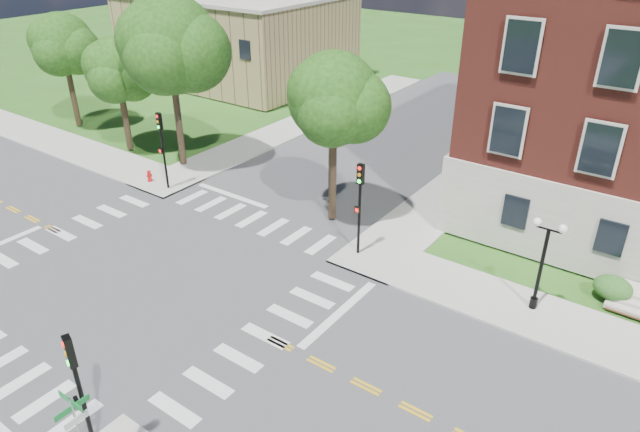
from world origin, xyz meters
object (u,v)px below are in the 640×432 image
Objects in this scene: traffic_signal_ne at (360,198)px; twin_lamp_west at (542,260)px; fire_hydrant at (149,176)px; street_sign_pole at (76,422)px; traffic_signal_se at (78,385)px; traffic_signal_nw at (162,141)px.

twin_lamp_west is at bearing 4.04° from traffic_signal_ne.
traffic_signal_ne is at bearing 1.41° from fire_hydrant.
twin_lamp_west is 1.36× the size of street_sign_pole.
street_sign_pole is at bearing -88.92° from traffic_signal_ne.
fire_hydrant is at bearing -178.59° from traffic_signal_ne.
traffic_signal_ne reaches higher than street_sign_pole.
traffic_signal_se is 6.40× the size of fire_hydrant.
traffic_signal_nw reaches higher than street_sign_pole.
twin_lamp_west is 18.17m from street_sign_pole.
traffic_signal_ne and traffic_signal_nw have the same top height.
twin_lamp_west is at bearing 62.95° from street_sign_pole.
traffic_signal_nw reaches higher than fire_hydrant.
traffic_signal_se is at bearing 124.99° from street_sign_pole.
traffic_signal_ne is 1.00× the size of traffic_signal_nw.
twin_lamp_west reaches higher than street_sign_pole.
street_sign_pole is (-8.26, -16.18, -0.21)m from twin_lamp_west.
traffic_signal_se is 1.00× the size of traffic_signal_nw.
traffic_signal_se is at bearing -47.12° from traffic_signal_nw.
fire_hydrant is at bearing -177.65° from twin_lamp_west.
traffic_signal_se is 17.92m from twin_lamp_west.
traffic_signal_se reaches higher than street_sign_pole.
street_sign_pole is at bearing -117.05° from twin_lamp_west.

